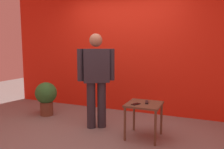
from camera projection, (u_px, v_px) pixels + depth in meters
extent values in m
plane|color=gray|center=(93.00, 135.00, 3.59)|extent=(12.00, 12.00, 0.00)
cube|color=red|center=(125.00, 40.00, 4.82)|extent=(5.74, 0.12, 3.12)
cylinder|color=#2D2D38|center=(91.00, 105.00, 3.87)|extent=(0.21, 0.21, 0.80)
cylinder|color=#2D2D38|center=(102.00, 105.00, 3.90)|extent=(0.21, 0.21, 0.80)
cube|color=#2D2D38|center=(96.00, 66.00, 3.80)|extent=(0.48, 0.42, 0.57)
cube|color=#2D4784|center=(95.00, 63.00, 3.91)|extent=(0.11, 0.08, 0.48)
cube|color=#384C99|center=(95.00, 64.00, 3.92)|extent=(0.04, 0.03, 0.43)
cylinder|color=#2D2D38|center=(80.00, 65.00, 3.75)|extent=(0.15, 0.15, 0.54)
cylinder|color=#2D2D38|center=(111.00, 65.00, 3.85)|extent=(0.15, 0.15, 0.54)
sphere|color=#A87A5B|center=(96.00, 40.00, 3.75)|extent=(0.22, 0.22, 0.22)
cube|color=brown|center=(144.00, 104.00, 3.44)|extent=(0.52, 0.52, 0.03)
cylinder|color=brown|center=(125.00, 124.00, 3.35)|extent=(0.04, 0.04, 0.51)
cylinder|color=brown|center=(155.00, 128.00, 3.17)|extent=(0.04, 0.04, 0.51)
cylinder|color=brown|center=(134.00, 115.00, 3.77)|extent=(0.04, 0.04, 0.51)
cylinder|color=brown|center=(161.00, 119.00, 3.59)|extent=(0.04, 0.04, 0.51)
cube|color=black|center=(136.00, 104.00, 3.37)|extent=(0.13, 0.16, 0.01)
cube|color=black|center=(147.00, 102.00, 3.46)|extent=(0.08, 0.18, 0.02)
cylinder|color=brown|center=(47.00, 108.00, 4.61)|extent=(0.26, 0.26, 0.28)
sphere|color=#2D7233|center=(46.00, 93.00, 4.57)|extent=(0.44, 0.44, 0.44)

